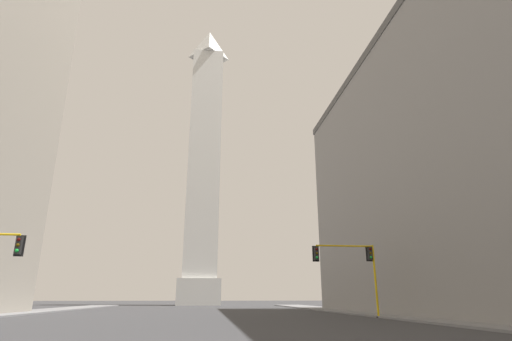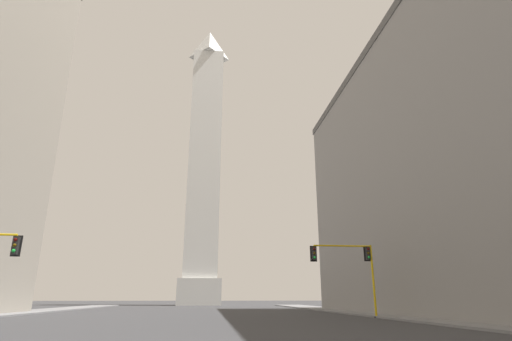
% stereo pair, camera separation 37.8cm
% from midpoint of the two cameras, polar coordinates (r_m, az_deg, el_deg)
% --- Properties ---
extents(sidewalk_right, '(5.00, 104.68, 0.15)m').
position_cam_midpoint_polar(sidewalk_right, '(36.27, 21.22, -18.97)').
color(sidewalk_right, slate).
rests_on(sidewalk_right, ground_plane).
extents(building_right, '(18.69, 51.78, 27.48)m').
position_cam_midpoint_polar(building_right, '(42.88, 30.07, 1.24)').
color(building_right, gray).
rests_on(building_right, ground_plane).
extents(obelisk, '(8.94, 8.94, 66.92)m').
position_cam_midpoint_polar(obelisk, '(93.25, -7.48, 1.63)').
color(obelisk, silver).
rests_on(obelisk, ground_plane).
extents(traffic_light_mid_right, '(5.51, 0.50, 5.91)m').
position_cam_midpoint_polar(traffic_light_mid_right, '(35.68, 13.47, -12.50)').
color(traffic_light_mid_right, yellow).
rests_on(traffic_light_mid_right, ground_plane).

